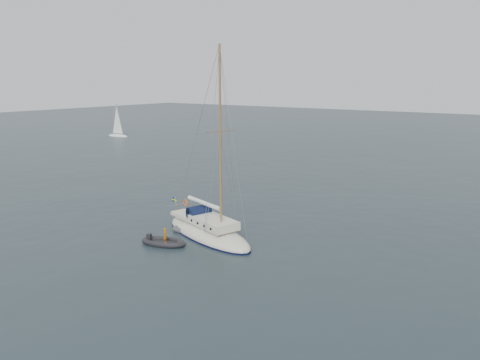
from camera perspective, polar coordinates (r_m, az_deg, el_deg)
The scene contains 5 objects.
ground at distance 33.84m, azimuth 0.34°, elevation -8.10°, with size 300.00×300.00×0.00m, color black.
sailboat at distance 35.70m, azimuth -3.92°, elevation -5.15°, with size 10.34×3.10×14.73m.
dinghy at distance 37.05m, azimuth -6.10°, elevation -6.05°, with size 2.94×1.33×0.42m.
rib at distance 34.63m, azimuth -9.33°, elevation -7.43°, with size 3.48×1.58×1.25m.
distant_yacht_a at distance 101.29m, azimuth -14.74°, elevation 6.89°, with size 5.40×2.88×7.15m.
Camera 1 is at (18.09, -26.07, 11.74)m, focal length 35.00 mm.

